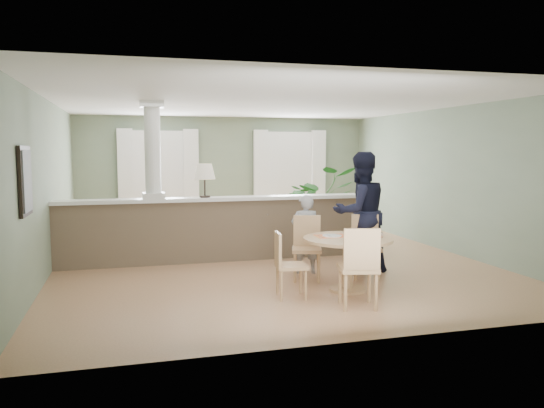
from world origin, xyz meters
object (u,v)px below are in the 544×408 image
object	(u,v)px
chair_far_boy	(307,245)
man_person	(360,212)
chair_side	(286,262)
chair_near	(359,264)
dining_table	(348,248)
sofa	(282,223)
houseplant	(319,205)
chair_far_man	(366,243)
child_person	(306,234)

from	to	relation	value
chair_far_boy	man_person	xyz separation A→B (m)	(0.96, 0.23, 0.43)
chair_side	chair_near	bearing A→B (deg)	-128.09
dining_table	chair_far_boy	world-z (taller)	chair_far_boy
chair_near	sofa	bearing A→B (deg)	-81.86
chair_near	man_person	bearing A→B (deg)	-101.80
sofa	man_person	size ratio (longest dim) A/B	1.48
chair_side	dining_table	bearing A→B (deg)	-75.44
man_person	houseplant	bearing A→B (deg)	-103.72
chair_far_boy	chair_far_man	world-z (taller)	chair_far_boy
chair_far_man	man_person	distance (m)	0.55
chair_far_boy	chair_side	size ratio (longest dim) A/B	1.09
child_person	chair_far_boy	bearing A→B (deg)	86.74
chair_far_boy	chair_far_man	xyz separation A→B (m)	(0.89, -0.11, -0.00)
chair_far_man	child_person	bearing A→B (deg)	167.36
chair_far_man	chair_near	distance (m)	1.67
chair_side	child_person	distance (m)	1.43
man_person	chair_far_man	bearing A→B (deg)	72.45
sofa	chair_near	world-z (taller)	chair_near
child_person	man_person	bearing A→B (deg)	-176.15
houseplant	child_person	bearing A→B (deg)	-114.55
houseplant	chair_near	distance (m)	4.61
chair_far_man	chair_side	bearing A→B (deg)	-134.53
chair_far_boy	child_person	size ratio (longest dim) A/B	0.76
chair_near	man_person	xyz separation A→B (m)	(0.84, 1.82, 0.39)
dining_table	chair_side	xyz separation A→B (m)	(-0.92, -0.12, -0.11)
houseplant	chair_far_boy	size ratio (longest dim) A/B	1.69
dining_table	man_person	distance (m)	1.23
sofa	chair_side	distance (m)	4.10
dining_table	chair_side	bearing A→B (deg)	-172.30
man_person	child_person	bearing A→B (deg)	-15.97
houseplant	man_person	bearing A→B (deg)	-96.35
chair_near	chair_side	distance (m)	1.00
sofa	man_person	distance (m)	2.92
chair_far_boy	child_person	world-z (taller)	child_person
chair_side	child_person	bearing A→B (deg)	-22.10
chair_far_man	chair_near	world-z (taller)	chair_near
dining_table	man_person	world-z (taller)	man_person
child_person	man_person	size ratio (longest dim) A/B	0.65
chair_near	man_person	size ratio (longest dim) A/B	0.53
chair_far_boy	man_person	size ratio (longest dim) A/B	0.50
dining_table	chair_side	size ratio (longest dim) A/B	1.41
sofa	houseplant	xyz separation A→B (m)	(0.74, -0.19, 0.39)
houseplant	chair_near	xyz separation A→B (m)	(-1.13, -4.46, -0.24)
sofa	chair_far_man	size ratio (longest dim) A/B	2.97
chair_far_boy	child_person	distance (m)	0.38
chair_far_man	man_person	world-z (taller)	man_person
dining_table	man_person	size ratio (longest dim) A/B	0.64
chair_near	child_person	world-z (taller)	child_person
sofa	child_person	world-z (taller)	child_person
chair_far_man	sofa	bearing A→B (deg)	114.81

